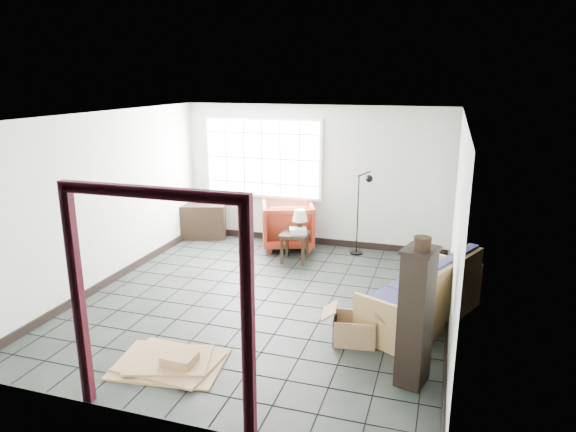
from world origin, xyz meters
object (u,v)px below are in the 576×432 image
(armchair, at_px, (288,222))
(tall_shelf, at_px, (416,316))
(futon_sofa, at_px, (426,299))
(side_table, at_px, (295,238))

(armchair, height_order, tall_shelf, tall_shelf)
(futon_sofa, relative_size, side_table, 4.23)
(futon_sofa, height_order, tall_shelf, tall_shelf)
(futon_sofa, bearing_deg, armchair, 162.25)
(side_table, bearing_deg, tall_shelf, -54.73)
(futon_sofa, relative_size, armchair, 2.25)
(armchair, relative_size, tall_shelf, 0.65)
(side_table, bearing_deg, armchair, 116.48)
(side_table, xyz_separation_m, tall_shelf, (2.21, -3.13, 0.33))
(armchair, xyz_separation_m, side_table, (0.35, -0.69, -0.06))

